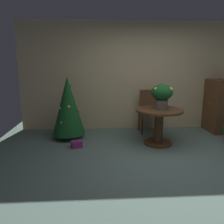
{
  "coord_description": "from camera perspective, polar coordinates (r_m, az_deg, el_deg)",
  "views": [
    {
      "loc": [
        -1.13,
        -3.36,
        1.61
      ],
      "look_at": [
        -0.89,
        0.43,
        0.8
      ],
      "focal_mm": 36.17,
      "sensor_mm": 36.0,
      "label": 1
    }
  ],
  "objects": [
    {
      "name": "back_wall_panel",
      "position": [
        5.68,
        7.98,
        8.86
      ],
      "size": [
        6.0,
        0.1,
        2.6
      ],
      "primitive_type": "cube",
      "color": "beige",
      "rests_on": "ground_plane"
    },
    {
      "name": "flower_vase",
      "position": [
        4.55,
        12.49,
        4.41
      ],
      "size": [
        0.42,
        0.42,
        0.5
      ],
      "color": "#665B51",
      "rests_on": "round_dining_table"
    },
    {
      "name": "ground_plane",
      "position": [
        3.89,
        14.0,
        -12.71
      ],
      "size": [
        6.6,
        6.6,
        0.0
      ],
      "primitive_type": "plane",
      "color": "slate"
    },
    {
      "name": "holiday_tree",
      "position": [
        4.93,
        -11.04,
        1.55
      ],
      "size": [
        0.7,
        0.7,
        1.35
      ],
      "color": "brown",
      "rests_on": "ground_plane"
    },
    {
      "name": "wooden_chair_far",
      "position": [
        5.45,
        9.36,
        0.81
      ],
      "size": [
        0.47,
        0.42,
        1.0
      ],
      "color": "brown",
      "rests_on": "ground_plane"
    },
    {
      "name": "gift_box_purple",
      "position": [
        4.53,
        -8.93,
        -8.01
      ],
      "size": [
        0.24,
        0.22,
        0.13
      ],
      "color": "#9E287A",
      "rests_on": "ground_plane"
    },
    {
      "name": "wooden_cabinet",
      "position": [
        5.98,
        25.59,
        1.39
      ],
      "size": [
        0.53,
        0.7,
        1.24
      ],
      "color": "brown",
      "rests_on": "ground_plane"
    },
    {
      "name": "round_dining_table",
      "position": [
        4.64,
        11.72,
        -2.21
      ],
      "size": [
        0.94,
        0.94,
        0.72
      ],
      "color": "brown",
      "rests_on": "ground_plane"
    }
  ]
}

